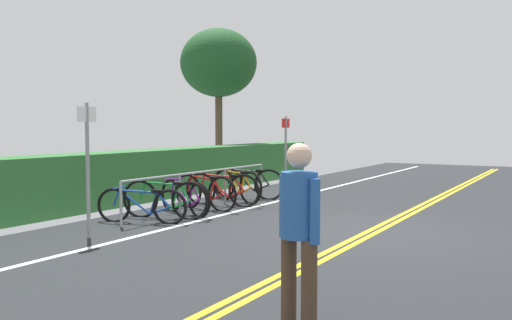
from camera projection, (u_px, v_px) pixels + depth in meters
The scene contains 17 objects.
ground_plane at pixel (373, 233), 9.36m from camera, with size 34.74×10.12×0.05m, color #232628.
centre_line_yellow_inner at pixel (378, 232), 9.31m from camera, with size 31.26×0.10×0.00m, color gold.
centre_line_yellow_outer at pixel (369, 231), 9.40m from camera, with size 31.26×0.10×0.00m, color gold.
bike_lane_stripe_white at pixel (218, 216), 10.94m from camera, with size 31.26×0.12×0.00m, color white.
bike_rack at pixel (204, 180), 11.83m from camera, with size 5.01×0.05×0.82m.
bicycle_0 at pixel (142, 206), 10.16m from camera, with size 0.67×1.68×0.68m.
bicycle_1 at pixel (165, 199), 10.66m from camera, with size 0.57×1.75×0.78m.
bicycle_2 at pixel (185, 197), 11.18m from camera, with size 0.61×1.62×0.73m.
bicycle_3 at pixel (205, 192), 11.78m from camera, with size 0.46×1.72×0.79m.
bicycle_4 at pixel (222, 189), 12.37m from camera, with size 0.46×1.81×0.77m.
bicycle_5 at pixel (237, 186), 13.03m from camera, with size 0.62×1.68×0.79m.
bicycle_6 at pixel (249, 183), 13.56m from camera, with size 0.49×1.81×0.79m.
pedestrian at pixel (299, 223), 4.79m from camera, with size 0.32×0.46×1.63m.
sign_post_near at pixel (87, 157), 8.72m from camera, with size 0.36×0.06×2.14m.
sign_post_far at pixel (286, 146), 14.66m from camera, with size 0.36×0.06×2.03m.
hedge_backdrop at pixel (170, 172), 14.21m from camera, with size 13.96×0.99×1.19m, color #2D6B30.
tree_mid at pixel (219, 64), 19.15m from camera, with size 2.64×2.64×5.13m.
Camera 1 is at (-9.00, -2.96, 1.77)m, focal length 38.98 mm.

